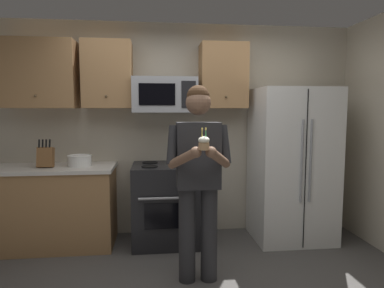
{
  "coord_description": "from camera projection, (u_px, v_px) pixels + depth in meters",
  "views": [
    {
      "loc": [
        -0.26,
        -2.43,
        1.54
      ],
      "look_at": [
        0.06,
        0.44,
        1.25
      ],
      "focal_mm": 31.02,
      "sensor_mm": 36.0,
      "label": 1
    }
  ],
  "objects": [
    {
      "name": "wall_back",
      "position": [
        176.0,
        130.0,
        4.18
      ],
      "size": [
        4.4,
        0.1,
        2.6
      ],
      "primitive_type": "cube",
      "color": "#B7AD99",
      "rests_on": "ground"
    },
    {
      "name": "oven_range",
      "position": [
        166.0,
        204.0,
        3.86
      ],
      "size": [
        0.76,
        0.7,
        0.93
      ],
      "color": "black",
      "rests_on": "ground"
    },
    {
      "name": "microwave",
      "position": [
        165.0,
        95.0,
        3.86
      ],
      "size": [
        0.74,
        0.41,
        0.4
      ],
      "color": "#9EA0A5"
    },
    {
      "name": "refrigerator",
      "position": [
        292.0,
        165.0,
        3.95
      ],
      "size": [
        0.9,
        0.75,
        1.8
      ],
      "color": "white",
      "rests_on": "ground"
    },
    {
      "name": "cabinet_row_upper",
      "position": [
        114.0,
        75.0,
        3.82
      ],
      "size": [
        2.78,
        0.36,
        0.76
      ],
      "color": "#9E7247"
    },
    {
      "name": "counter_left",
      "position": [
        51.0,
        207.0,
        3.74
      ],
      "size": [
        1.44,
        0.66,
        0.92
      ],
      "color": "#9E7247",
      "rests_on": "ground"
    },
    {
      "name": "knife_block",
      "position": [
        46.0,
        157.0,
        3.63
      ],
      "size": [
        0.16,
        0.15,
        0.32
      ],
      "color": "brown",
      "rests_on": "counter_left"
    },
    {
      "name": "bowl_large_white",
      "position": [
        80.0,
        160.0,
        3.73
      ],
      "size": [
        0.27,
        0.27,
        0.12
      ],
      "color": "white",
      "rests_on": "counter_left"
    },
    {
      "name": "person",
      "position": [
        198.0,
        173.0,
        2.92
      ],
      "size": [
        0.6,
        0.48,
        1.76
      ],
      "color": "#262628",
      "rests_on": "ground"
    },
    {
      "name": "cupcake",
      "position": [
        204.0,
        143.0,
        2.56
      ],
      "size": [
        0.09,
        0.09,
        0.17
      ],
      "color": "#A87F56"
    }
  ]
}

